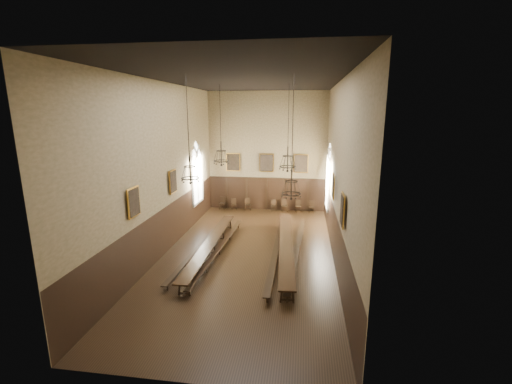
% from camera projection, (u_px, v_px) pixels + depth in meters
% --- Properties ---
extents(floor, '(9.00, 18.00, 0.02)m').
position_uv_depth(floor, '(248.00, 255.00, 18.31)').
color(floor, black).
rests_on(floor, ground).
extents(ceiling, '(9.00, 18.00, 0.02)m').
position_uv_depth(ceiling, '(247.00, 79.00, 16.25)').
color(ceiling, black).
rests_on(ceiling, ground).
extents(wall_back, '(9.00, 0.02, 9.00)m').
position_uv_depth(wall_back, '(267.00, 152.00, 25.96)').
color(wall_back, '#907C59').
rests_on(wall_back, ground).
extents(wall_front, '(9.00, 0.02, 9.00)m').
position_uv_depth(wall_front, '(189.00, 233.00, 8.59)').
color(wall_front, '#907C59').
rests_on(wall_front, ground).
extents(wall_left, '(0.02, 18.00, 9.00)m').
position_uv_depth(wall_left, '(163.00, 170.00, 17.89)').
color(wall_left, '#907C59').
rests_on(wall_left, ground).
extents(wall_right, '(0.02, 18.00, 9.00)m').
position_uv_depth(wall_right, '(339.00, 175.00, 16.67)').
color(wall_right, '#907C59').
rests_on(wall_right, ground).
extents(wainscot_panelling, '(9.00, 18.00, 2.50)m').
position_uv_depth(wainscot_panelling, '(248.00, 233.00, 18.02)').
color(wainscot_panelling, black).
rests_on(wainscot_panelling, floor).
extents(table_left, '(0.74, 9.42, 0.73)m').
position_uv_depth(table_left, '(211.00, 248.00, 18.30)').
color(table_left, black).
rests_on(table_left, floor).
extents(table_right, '(1.38, 10.16, 0.79)m').
position_uv_depth(table_right, '(286.00, 249.00, 18.10)').
color(table_right, black).
rests_on(table_right, floor).
extents(bench_left_outer, '(0.63, 9.02, 0.41)m').
position_uv_depth(bench_left_outer, '(200.00, 248.00, 18.57)').
color(bench_left_outer, black).
rests_on(bench_left_outer, floor).
extents(bench_left_inner, '(0.70, 9.40, 0.42)m').
position_uv_depth(bench_left_inner, '(220.00, 250.00, 18.32)').
color(bench_left_inner, black).
rests_on(bench_left_inner, floor).
extents(bench_right_inner, '(0.31, 9.55, 0.43)m').
position_uv_depth(bench_right_inner, '(276.00, 253.00, 17.94)').
color(bench_right_inner, black).
rests_on(bench_right_inner, floor).
extents(bench_right_outer, '(0.88, 9.98, 0.45)m').
position_uv_depth(bench_right_outer, '(297.00, 251.00, 18.13)').
color(bench_right_outer, black).
rests_on(bench_right_outer, floor).
extents(chair_0, '(0.47, 0.47, 0.96)m').
position_uv_depth(chair_0, '(223.00, 205.00, 26.96)').
color(chair_0, black).
rests_on(chair_0, floor).
extents(chair_1, '(0.49, 0.49, 0.87)m').
position_uv_depth(chair_1, '(234.00, 207.00, 26.75)').
color(chair_1, black).
rests_on(chair_1, floor).
extents(chair_2, '(0.52, 0.52, 0.94)m').
position_uv_depth(chair_2, '(248.00, 207.00, 26.62)').
color(chair_2, black).
rests_on(chair_2, floor).
extents(chair_4, '(0.48, 0.48, 0.88)m').
position_uv_depth(chair_4, '(274.00, 208.00, 26.43)').
color(chair_4, black).
rests_on(chair_4, floor).
extents(chair_5, '(0.54, 0.54, 0.99)m').
position_uv_depth(chair_5, '(285.00, 208.00, 26.22)').
color(chair_5, black).
rests_on(chair_5, floor).
extents(chair_6, '(0.49, 0.49, 0.95)m').
position_uv_depth(chair_6, '(298.00, 209.00, 26.10)').
color(chair_6, black).
rests_on(chair_6, floor).
extents(chair_7, '(0.41, 0.41, 0.92)m').
position_uv_depth(chair_7, '(312.00, 209.00, 25.96)').
color(chair_7, black).
rests_on(chair_7, floor).
extents(chandelier_back_left, '(0.91, 0.91, 4.46)m').
position_uv_depth(chandelier_back_left, '(221.00, 156.00, 19.81)').
color(chandelier_back_left, black).
rests_on(chandelier_back_left, ceiling).
extents(chandelier_back_right, '(0.91, 0.91, 4.67)m').
position_uv_depth(chandelier_back_right, '(288.00, 161.00, 19.04)').
color(chandelier_back_right, black).
rests_on(chandelier_back_right, ceiling).
extents(chandelier_front_left, '(0.79, 0.79, 4.46)m').
position_uv_depth(chandelier_front_left, '(190.00, 171.00, 14.74)').
color(chandelier_front_left, black).
rests_on(chandelier_front_left, ceiling).
extents(chandelier_front_right, '(0.84, 0.84, 5.12)m').
position_uv_depth(chandelier_front_right, '(291.00, 186.00, 14.69)').
color(chandelier_front_right, black).
rests_on(chandelier_front_right, ceiling).
extents(portrait_back_0, '(1.10, 0.12, 1.40)m').
position_uv_depth(portrait_back_0, '(233.00, 162.00, 26.37)').
color(portrait_back_0, '#C28A2E').
rests_on(portrait_back_0, wall_back).
extents(portrait_back_1, '(1.10, 0.12, 1.40)m').
position_uv_depth(portrait_back_1, '(267.00, 163.00, 26.02)').
color(portrait_back_1, '#C28A2E').
rests_on(portrait_back_1, wall_back).
extents(portrait_back_2, '(1.10, 0.12, 1.40)m').
position_uv_depth(portrait_back_2, '(301.00, 164.00, 25.67)').
color(portrait_back_2, '#C28A2E').
rests_on(portrait_back_2, wall_back).
extents(portrait_left_0, '(0.12, 1.00, 1.30)m').
position_uv_depth(portrait_left_0, '(173.00, 182.00, 19.02)').
color(portrait_left_0, '#C28A2E').
rests_on(portrait_left_0, wall_left).
extents(portrait_left_1, '(0.12, 1.00, 1.30)m').
position_uv_depth(portrait_left_1, '(134.00, 202.00, 14.68)').
color(portrait_left_1, '#C28A2E').
rests_on(portrait_left_1, wall_left).
extents(portrait_right_0, '(0.12, 1.00, 1.30)m').
position_uv_depth(portrait_right_0, '(333.00, 186.00, 17.83)').
color(portrait_right_0, '#C28A2E').
rests_on(portrait_right_0, wall_right).
extents(portrait_right_1, '(0.12, 1.00, 1.30)m').
position_uv_depth(portrait_right_1, '(343.00, 210.00, 13.49)').
color(portrait_right_1, '#C28A2E').
rests_on(portrait_right_1, wall_right).
extents(window_right, '(0.20, 2.20, 4.60)m').
position_uv_depth(window_right, '(328.00, 176.00, 22.23)').
color(window_right, white).
rests_on(window_right, wall_right).
extents(window_left, '(0.20, 2.20, 4.60)m').
position_uv_depth(window_left, '(197.00, 173.00, 23.43)').
color(window_left, white).
rests_on(window_left, wall_left).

